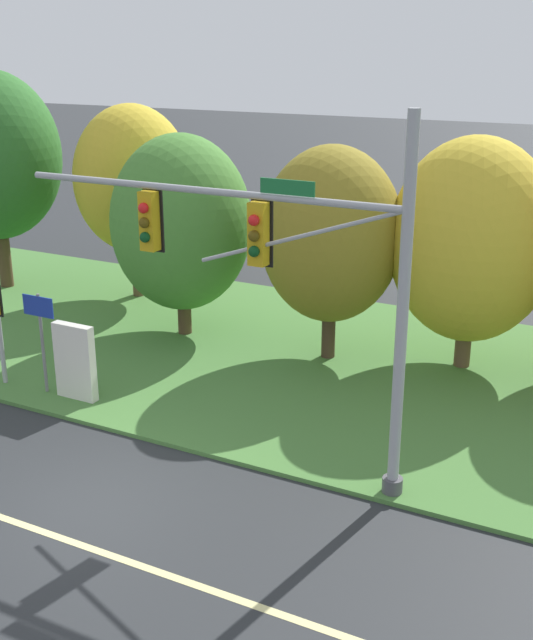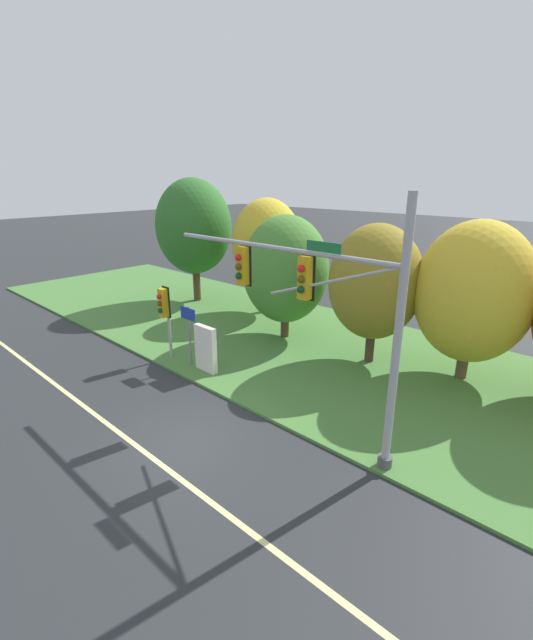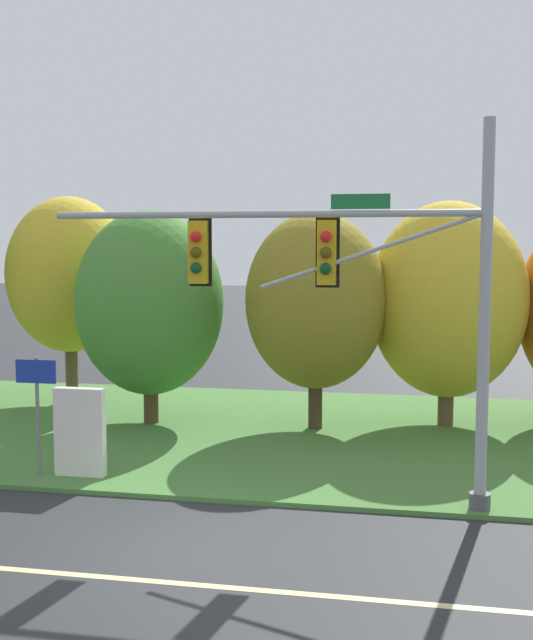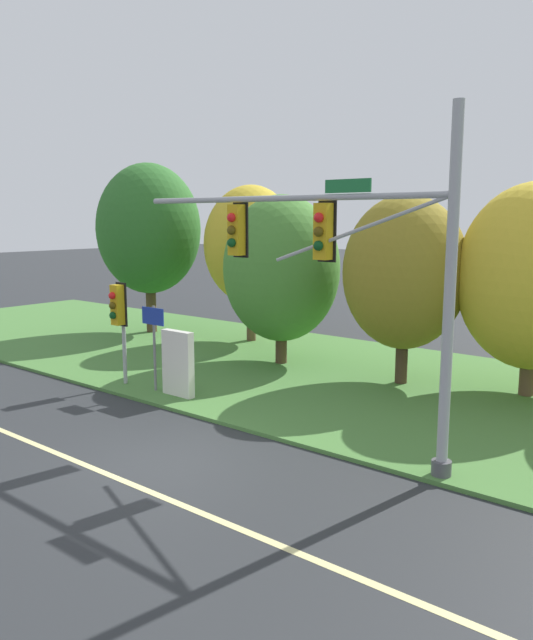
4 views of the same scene
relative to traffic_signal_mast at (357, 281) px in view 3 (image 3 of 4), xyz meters
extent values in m
plane|color=#282B2D|center=(-2.80, -2.85, -4.36)|extent=(160.00, 160.00, 0.00)
cube|color=beige|center=(-2.80, -4.05, -4.36)|extent=(36.00, 0.16, 0.01)
cube|color=#477A38|center=(-2.80, 5.40, -4.31)|extent=(48.00, 11.50, 0.10)
cylinder|color=#9EA0A5|center=(2.34, 0.00, -0.65)|extent=(0.22, 0.22, 7.23)
cylinder|color=#4C4C51|center=(2.34, 0.00, -4.11)|extent=(0.40, 0.40, 0.30)
cylinder|color=#9EA0A5|center=(-1.84, 0.00, 1.26)|extent=(8.36, 0.14, 0.14)
cylinder|color=#9EA0A5|center=(0.25, 0.00, 0.56)|extent=(4.21, 0.08, 1.48)
cube|color=gold|center=(-0.58, 0.00, 0.53)|extent=(0.34, 0.28, 1.22)
cube|color=black|center=(-0.58, 0.16, 0.53)|extent=(0.46, 0.04, 1.34)
sphere|color=red|center=(-0.58, -0.17, 0.83)|extent=(0.22, 0.22, 0.22)
sphere|color=#51420C|center=(-0.58, -0.17, 0.53)|extent=(0.22, 0.22, 0.22)
sphere|color=#0C4219|center=(-0.58, -0.17, 0.23)|extent=(0.22, 0.22, 0.22)
cube|color=gold|center=(-3.10, 0.00, 0.53)|extent=(0.34, 0.28, 1.22)
cube|color=black|center=(-3.10, 0.16, 0.53)|extent=(0.46, 0.04, 1.34)
sphere|color=red|center=(-3.10, -0.17, 0.83)|extent=(0.22, 0.22, 0.22)
sphere|color=#51420C|center=(-3.10, -0.17, 0.53)|extent=(0.22, 0.22, 0.22)
sphere|color=#0C4219|center=(-3.10, -0.17, 0.23)|extent=(0.22, 0.22, 0.22)
cube|color=#196B33|center=(0.05, -0.05, 1.48)|extent=(1.10, 0.04, 0.28)
cylinder|color=slate|center=(-6.87, 0.55, -2.99)|extent=(0.08, 0.08, 2.54)
cube|color=#193399|center=(-6.87, 0.52, -2.02)|extent=(0.92, 0.03, 0.51)
cylinder|color=brown|center=(-9.60, 8.18, -2.80)|extent=(0.39, 0.39, 2.93)
ellipsoid|color=gold|center=(-9.60, 8.18, -0.27)|extent=(3.87, 3.87, 4.84)
cylinder|color=#4C3823|center=(-6.13, 5.74, -3.15)|extent=(0.41, 0.41, 2.23)
ellipsoid|color=#478433|center=(-6.13, 5.74, -0.92)|extent=(4.06, 4.06, 5.07)
cylinder|color=#423021|center=(-1.57, 5.94, -3.06)|extent=(0.38, 0.38, 2.42)
ellipsoid|color=olive|center=(-1.57, 5.94, -0.81)|extent=(3.76, 3.76, 4.70)
cylinder|color=brown|center=(1.89, 7.01, -3.12)|extent=(0.42, 0.42, 2.28)
ellipsoid|color=gold|center=(1.89, 7.01, -0.81)|extent=(4.25, 4.25, 5.31)
cube|color=silver|center=(-5.93, 0.60, -3.31)|extent=(1.10, 0.24, 1.90)
cube|color=#4C4C51|center=(-6.33, 0.60, -4.21)|extent=(0.10, 0.20, 0.10)
cube|color=#4C4C51|center=(-5.53, 0.60, -4.21)|extent=(0.10, 0.20, 0.10)
camera|label=1|loc=(6.43, -13.18, 4.00)|focal=45.00mm
camera|label=2|loc=(6.62, -9.38, 3.28)|focal=24.00mm
camera|label=3|loc=(1.22, -15.13, 0.72)|focal=45.00mm
camera|label=4|loc=(7.05, -11.38, 0.83)|focal=35.00mm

